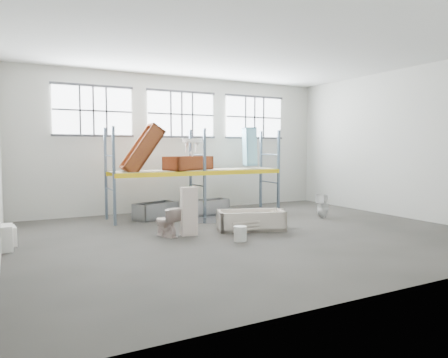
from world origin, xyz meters
TOP-DOWN VIEW (x-y plane):
  - floor at (0.00, 0.00)m, footprint 12.00×10.00m
  - ceiling at (0.00, 0.00)m, footprint 12.00×10.00m
  - wall_back at (0.00, 5.05)m, footprint 12.00×0.10m
  - wall_front at (0.00, -5.05)m, footprint 12.00×0.10m
  - wall_right at (6.05, 0.00)m, footprint 0.10×10.00m
  - window_left at (-3.20, 4.94)m, footprint 2.60×0.04m
  - window_mid at (0.00, 4.94)m, footprint 2.60×0.04m
  - window_right at (3.20, 4.94)m, footprint 2.60×0.04m
  - rack_upright_la at (-3.00, 2.90)m, footprint 0.08×0.08m
  - rack_upright_lb at (-3.00, 4.10)m, footprint 0.08×0.08m
  - rack_upright_ma at (0.00, 2.90)m, footprint 0.08×0.08m
  - rack_upright_mb at (0.00, 4.10)m, footprint 0.08×0.08m
  - rack_upright_ra at (3.00, 2.90)m, footprint 0.08×0.08m
  - rack_upright_rb at (3.00, 4.10)m, footprint 0.08×0.08m
  - rack_beam_front at (0.00, 2.90)m, footprint 6.00×0.10m
  - rack_beam_back at (0.00, 4.10)m, footprint 6.00×0.10m
  - shelf_deck at (0.00, 3.50)m, footprint 5.90×1.10m
  - wet_patch at (0.00, 2.70)m, footprint 1.80×1.80m
  - bathtub_beige at (0.30, 0.42)m, footprint 2.06×1.45m
  - cistern_spare at (1.30, 0.58)m, footprint 0.51×0.39m
  - sink_in_tub at (0.34, 0.55)m, footprint 0.42×0.42m
  - toilet_beige at (-2.14, 0.71)m, footprint 0.65×0.86m
  - cistern_tall at (-1.55, 0.56)m, footprint 0.46×0.33m
  - toilet_white at (3.50, 1.04)m, footprint 0.47×0.46m
  - steel_tub_left at (-1.52, 3.50)m, footprint 1.61×1.20m
  - steel_tub_right at (0.51, 3.64)m, footprint 1.42×0.75m
  - rust_tub_flat at (-0.33, 3.50)m, footprint 1.87×1.38m
  - rust_tub_tilted at (-1.98, 3.38)m, footprint 1.45×0.92m
  - sink_on_shelf at (-0.30, 3.24)m, footprint 0.75×0.63m
  - blue_tub_upright at (2.21, 3.67)m, footprint 0.61×0.76m
  - bucket at (-0.69, -0.69)m, footprint 0.41×0.41m
  - carton_far at (-5.97, 1.51)m, footprint 0.60×0.60m

SIDE VIEW (x-z plane):
  - floor at x=0.00m, z-range -0.10..0.00m
  - wet_patch at x=0.00m, z-range 0.00..0.00m
  - sink_in_tub at x=0.34m, z-range 0.09..0.23m
  - bucket at x=-0.69m, z-range 0.00..0.38m
  - carton_far at x=-5.97m, z-range 0.00..0.45m
  - steel_tub_right at x=0.51m, z-range 0.00..0.50m
  - steel_tub_left at x=-1.52m, z-range 0.00..0.54m
  - bathtub_beige at x=0.30m, z-range 0.00..0.55m
  - cistern_spare at x=1.30m, z-range 0.06..0.50m
  - toilet_beige at x=-2.14m, z-range 0.00..0.78m
  - toilet_white at x=3.50m, z-range 0.00..0.83m
  - cistern_tall at x=-1.55m, z-range 0.00..1.30m
  - rack_upright_la at x=-3.00m, z-range 0.00..3.00m
  - rack_upright_lb at x=-3.00m, z-range 0.00..3.00m
  - rack_upright_ma at x=0.00m, z-range 0.00..3.00m
  - rack_upright_mb at x=0.00m, z-range 0.00..3.00m
  - rack_upright_ra at x=3.00m, z-range 0.00..3.00m
  - rack_upright_rb at x=3.00m, z-range 0.00..3.00m
  - rack_beam_front at x=0.00m, z-range 1.43..1.57m
  - rack_beam_back at x=0.00m, z-range 1.43..1.57m
  - shelf_deck at x=0.00m, z-range 1.57..1.59m
  - rust_tub_flat at x=-0.33m, z-range 1.58..2.06m
  - sink_on_shelf at x=-0.30m, z-range 1.80..2.39m
  - rust_tub_tilted at x=-1.98m, z-range 1.45..3.14m
  - blue_tub_upright at x=2.21m, z-range 1.68..3.11m
  - wall_back at x=0.00m, z-range 0.00..5.00m
  - wall_front at x=0.00m, z-range 0.00..5.00m
  - wall_right at x=6.05m, z-range 0.00..5.00m
  - window_left at x=-3.20m, z-range 2.80..4.40m
  - window_mid at x=0.00m, z-range 2.80..4.40m
  - window_right at x=3.20m, z-range 2.80..4.40m
  - ceiling at x=0.00m, z-range 5.00..5.10m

